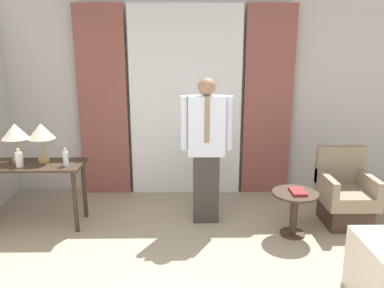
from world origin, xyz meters
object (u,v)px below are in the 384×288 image
object	(u,v)px
table_lamp_left	(15,132)
side_table	(294,206)
person	(206,146)
armchair	(345,196)
desk	(30,174)
book	(298,192)
bottle_near_edge	(19,159)
bottle_by_lamp	(66,158)
table_lamp_right	(41,132)

from	to	relation	value
table_lamp_left	side_table	size ratio (longest dim) A/B	0.90
side_table	person	bearing A→B (deg)	159.12
person	armchair	size ratio (longest dim) A/B	1.93
person	armchair	bearing A→B (deg)	-2.16
desk	book	distance (m)	3.01
desk	armchair	distance (m)	3.66
table_lamp_left	book	xyz separation A→B (m)	(3.14, -0.39, -0.58)
bottle_near_edge	person	world-z (taller)	person
side_table	table_lamp_left	bearing A→B (deg)	173.11
person	armchair	world-z (taller)	person
table_lamp_left	bottle_by_lamp	world-z (taller)	table_lamp_left
bottle_by_lamp	side_table	distance (m)	2.57
bottle_near_edge	bottle_by_lamp	distance (m)	0.50
table_lamp_right	book	xyz separation A→B (m)	(2.84, -0.39, -0.58)
desk	person	size ratio (longest dim) A/B	0.72
desk	bottle_by_lamp	distance (m)	0.50
armchair	book	bearing A→B (deg)	-154.18
person	book	xyz separation A→B (m)	(0.97, -0.38, -0.42)
bottle_near_edge	side_table	size ratio (longest dim) A/B	0.42
person	book	size ratio (longest dim) A/B	7.39
desk	bottle_near_edge	size ratio (longest dim) A/B	5.83
bottle_near_edge	book	bearing A→B (deg)	-3.74
bottle_by_lamp	book	size ratio (longest dim) A/B	0.89
armchair	side_table	size ratio (longest dim) A/B	1.76
table_lamp_right	armchair	distance (m)	3.58
bottle_near_edge	armchair	size ratio (longest dim) A/B	0.24
person	bottle_near_edge	bearing A→B (deg)	-175.02
bottle_by_lamp	side_table	bearing A→B (deg)	-4.83
table_lamp_right	book	world-z (taller)	table_lamp_right
table_lamp_left	armchair	world-z (taller)	table_lamp_left
person	book	world-z (taller)	person
desk	bottle_by_lamp	bearing A→B (deg)	-10.28
side_table	desk	bearing A→B (deg)	174.33
bottle_near_edge	armchair	bearing A→B (deg)	1.84
book	armchair	bearing A→B (deg)	25.82
armchair	table_lamp_left	bearing A→B (deg)	178.86
table_lamp_right	bottle_near_edge	bearing A→B (deg)	-135.12
side_table	book	xyz separation A→B (m)	(0.02, -0.02, 0.17)
person	side_table	size ratio (longest dim) A/B	3.40
bottle_near_edge	table_lamp_left	bearing A→B (deg)	117.06
table_lamp_right	armchair	world-z (taller)	table_lamp_right
table_lamp_left	side_table	world-z (taller)	table_lamp_left
desk	person	world-z (taller)	person
table_lamp_left	book	size ratio (longest dim) A/B	1.95
armchair	book	xyz separation A→B (m)	(-0.66, -0.32, 0.19)
desk	table_lamp_right	bearing A→B (deg)	29.04
bottle_near_edge	armchair	distance (m)	3.73
table_lamp_right	person	size ratio (longest dim) A/B	0.26
desk	table_lamp_left	world-z (taller)	table_lamp_left
table_lamp_left	bottle_by_lamp	xyz separation A→B (m)	(0.60, -0.16, -0.26)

